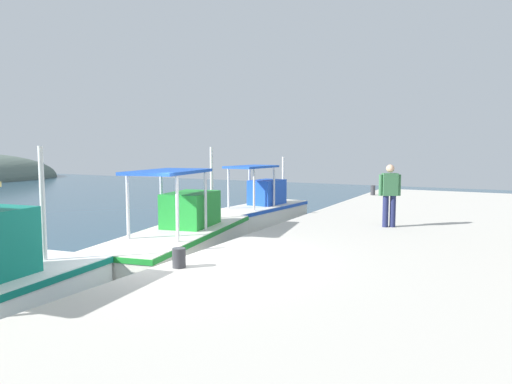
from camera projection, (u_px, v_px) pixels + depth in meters
quay_pier at (448, 320)px, 7.04m from camera, size 36.00×10.00×0.80m
fishing_boat_second at (181, 236)px, 12.71m from camera, size 6.53×3.05×3.01m
fishing_boat_third at (260, 209)px, 18.37m from camera, size 5.53×2.08×2.61m
fisherman_standing at (390, 193)px, 12.88m from camera, size 0.40×0.55×1.73m
mooring_bollard_nearest at (179, 258)px, 8.56m from camera, size 0.25×0.25×0.36m
mooring_bollard_second at (373, 190)px, 21.68m from camera, size 0.21×0.21×0.45m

